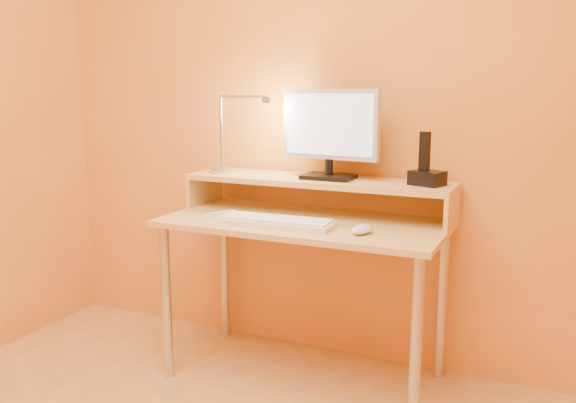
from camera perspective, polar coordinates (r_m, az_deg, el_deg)
The scene contains 25 objects.
wall_back at distance 2.80m, azimuth 4.23°, elevation 10.22°, with size 3.00×0.04×2.50m, color #F39842.
desk_leg_fl at distance 2.72m, azimuth -11.47°, elevation -9.38°, with size 0.04×0.04×0.69m, color #BABABB.
desk_leg_fr at distance 2.29m, azimuth 12.04°, elevation -13.35°, with size 0.04×0.04×0.69m, color #BABABB.
desk_leg_bl at distance 3.12m, azimuth -6.03°, elevation -6.61°, with size 0.04×0.04×0.69m, color #BABABB.
desk_leg_br at distance 2.75m, azimuth 14.38°, elevation -9.30°, with size 0.04×0.04×0.69m, color #BABABB.
desk_lower at distance 2.57m, azimuth 1.56°, elevation -2.02°, with size 1.20×0.60×0.03m, color #E2B16A.
shelf_riser_left at distance 2.95m, azimuth -7.88°, elevation 1.16°, with size 0.02×0.30×0.14m, color #E2B16A.
shelf_riser_right at distance 2.53m, azimuth 15.34°, elevation -0.74°, with size 0.02×0.30×0.14m, color #E2B16A.
desk_shelf at distance 2.67m, azimuth 2.84°, elevation 1.98°, with size 1.20×0.30×0.03m, color #E2B16A.
monitor_foot at distance 2.65m, azimuth 3.90°, elevation 2.36°, with size 0.22×0.16×0.02m, color black.
monitor_neck at distance 2.64m, azimuth 3.91°, elevation 3.30°, with size 0.04×0.04×0.07m, color black.
monitor_panel at distance 2.64m, azimuth 4.04°, elevation 7.32°, with size 0.45×0.04×0.30m, color #B9B9C1.
monitor_back at distance 2.66m, azimuth 4.22°, elevation 7.35°, with size 0.40×0.01×0.26m, color black.
monitor_screen at distance 2.62m, azimuth 3.90°, elevation 7.30°, with size 0.41×0.00×0.26m, color silver.
lamp_base at distance 2.85m, azimuth -6.28°, elevation 2.99°, with size 0.10×0.10×0.03m, color #BABABB.
lamp_post at distance 2.83m, azimuth -6.35°, elevation 6.55°, with size 0.01×0.01×0.33m, color #BABABB.
lamp_arm at distance 2.77m, azimuth -4.26°, elevation 9.90°, with size 0.01×0.01×0.24m, color #BABABB.
lamp_head at distance 2.71m, azimuth -2.00°, elevation 9.59°, with size 0.04×0.04×0.03m, color #BABABB.
lamp_bulb at distance 2.71m, azimuth -2.00°, elevation 9.25°, with size 0.03×0.03×0.00m, color #FFEAC6.
phone_dock at distance 2.53m, azimuth 13.08°, elevation 2.18°, with size 0.13×0.10×0.06m, color black.
phone_handset at distance 2.52m, azimuth 12.85°, elevation 4.68°, with size 0.04×0.03×0.16m, color black.
phone_led at distance 2.47m, azimuth 13.86°, elevation 1.95°, with size 0.01×0.00×0.04m, color #394DFB.
keyboard at distance 2.46m, azimuth -1.16°, elevation -2.03°, with size 0.48×0.15×0.02m, color silver.
mouse at distance 2.33m, azimuth 7.04°, elevation -2.63°, with size 0.06×0.11×0.04m, color silver.
remote_control at distance 2.63m, azimuth -6.30°, elevation -1.30°, with size 0.04×0.16×0.02m, color silver.
Camera 1 is at (0.98, -1.12, 1.28)m, focal length 37.44 mm.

